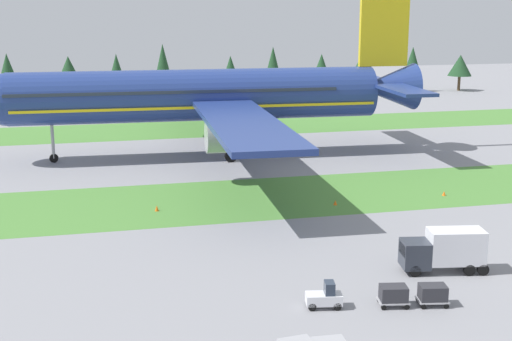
% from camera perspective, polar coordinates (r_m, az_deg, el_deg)
% --- Properties ---
extents(grass_strip_near, '(320.00, 17.46, 0.01)m').
position_cam_1_polar(grass_strip_near, '(80.56, 0.53, -2.17)').
color(grass_strip_near, '#4C8438').
rests_on(grass_strip_near, ground).
extents(grass_strip_far, '(320.00, 17.46, 0.01)m').
position_cam_1_polar(grass_strip_far, '(125.56, -4.57, 3.41)').
color(grass_strip_far, '#4C8438').
rests_on(grass_strip_far, ground).
extents(airliner, '(61.92, 76.46, 24.93)m').
position_cam_1_polar(airliner, '(100.88, -3.93, 6.12)').
color(airliner, navy).
rests_on(airliner, ground).
extents(baggage_tug, '(2.79, 1.74, 1.97)m').
position_cam_1_polar(baggage_tug, '(52.19, 5.58, -10.12)').
color(baggage_tug, silver).
rests_on(baggage_tug, ground).
extents(cargo_dolly_lead, '(2.43, 1.86, 1.55)m').
position_cam_1_polar(cargo_dolly_lead, '(53.11, 11.03, -9.77)').
color(cargo_dolly_lead, '#A3A3A8').
rests_on(cargo_dolly_lead, ground).
extents(cargo_dolly_second, '(2.43, 1.86, 1.55)m').
position_cam_1_polar(cargo_dolly_second, '(53.87, 14.07, -9.59)').
color(cargo_dolly_second, '#A3A3A8').
rests_on(cargo_dolly_second, ground).
extents(catering_truck, '(7.25, 3.47, 3.58)m').
position_cam_1_polar(catering_truck, '(60.14, 14.97, -6.14)').
color(catering_truck, '#2D333D').
rests_on(catering_truck, ground).
extents(taxiway_marker_0, '(0.44, 0.44, 0.53)m').
position_cam_1_polar(taxiway_marker_0, '(84.06, 14.93, -1.79)').
color(taxiway_marker_0, orange).
rests_on(taxiway_marker_0, ground).
extents(taxiway_marker_1, '(0.44, 0.44, 0.61)m').
position_cam_1_polar(taxiway_marker_1, '(75.97, -8.01, -3.03)').
color(taxiway_marker_1, orange).
rests_on(taxiway_marker_1, ground).
extents(taxiway_marker_2, '(0.44, 0.44, 0.53)m').
position_cam_1_polar(taxiway_marker_2, '(77.97, 6.41, -2.59)').
color(taxiway_marker_2, orange).
rests_on(taxiway_marker_2, ground).
extents(distant_tree_line, '(151.45, 11.09, 12.64)m').
position_cam_1_polar(distant_tree_line, '(165.33, -6.07, 8.12)').
color(distant_tree_line, '#4C3823').
rests_on(distant_tree_line, ground).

